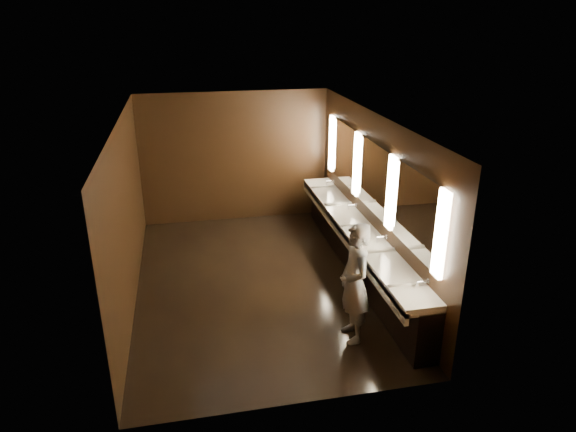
% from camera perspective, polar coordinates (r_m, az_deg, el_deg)
% --- Properties ---
extents(floor, '(6.00, 6.00, 0.00)m').
position_cam_1_polar(floor, '(8.88, -3.43, -7.34)').
color(floor, black).
rests_on(floor, ground).
extents(ceiling, '(4.00, 6.00, 0.02)m').
position_cam_1_polar(ceiling, '(7.90, -3.89, 10.70)').
color(ceiling, '#2D2D2B').
rests_on(ceiling, wall_back).
extents(wall_back, '(4.00, 0.02, 2.80)m').
position_cam_1_polar(wall_back, '(11.13, -5.90, 6.48)').
color(wall_back, black).
rests_on(wall_back, floor).
extents(wall_front, '(4.00, 0.02, 2.80)m').
position_cam_1_polar(wall_front, '(5.62, 0.85, -9.45)').
color(wall_front, black).
rests_on(wall_front, floor).
extents(wall_left, '(0.02, 6.00, 2.80)m').
position_cam_1_polar(wall_left, '(8.27, -17.48, 0.11)').
color(wall_left, black).
rests_on(wall_left, floor).
extents(wall_right, '(0.02, 6.00, 2.80)m').
position_cam_1_polar(wall_right, '(8.77, 9.40, 2.08)').
color(wall_right, black).
rests_on(wall_right, floor).
extents(sink_counter, '(0.55, 5.40, 1.01)m').
position_cam_1_polar(sink_counter, '(9.04, 7.83, -3.41)').
color(sink_counter, black).
rests_on(sink_counter, floor).
extents(mirror_band, '(0.06, 5.03, 1.15)m').
position_cam_1_polar(mirror_band, '(8.65, 9.42, 4.25)').
color(mirror_band, '#FBE3BA').
rests_on(mirror_band, wall_right).
extents(person, '(0.42, 0.64, 1.73)m').
position_cam_1_polar(person, '(7.11, 7.40, -7.43)').
color(person, '#8AA8CE').
rests_on(person, floor).
extents(trash_bin, '(0.43, 0.43, 0.51)m').
position_cam_1_polar(trash_bin, '(8.52, 7.83, -6.90)').
color(trash_bin, black).
rests_on(trash_bin, floor).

